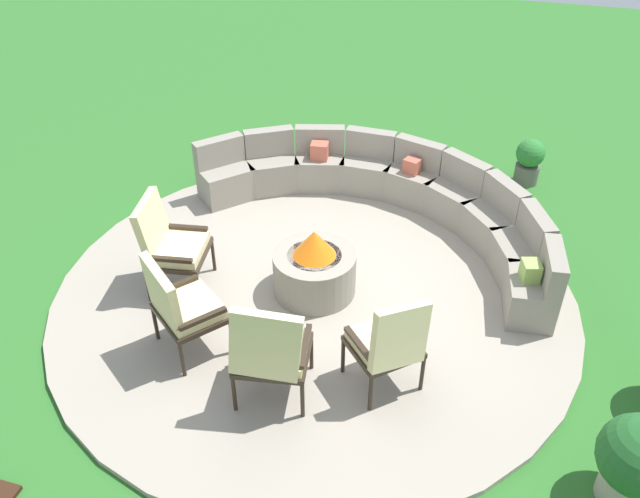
% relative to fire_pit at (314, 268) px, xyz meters
% --- Properties ---
extents(ground_plane, '(24.00, 24.00, 0.00)m').
position_rel_fire_pit_xyz_m(ground_plane, '(0.00, 0.00, -0.35)').
color(ground_plane, '#2D6B28').
extents(patio_circle, '(5.37, 5.37, 0.06)m').
position_rel_fire_pit_xyz_m(patio_circle, '(0.00, 0.00, -0.32)').
color(patio_circle, '#9E9384').
rests_on(patio_circle, ground_plane).
extents(fire_pit, '(0.85, 0.85, 0.74)m').
position_rel_fire_pit_xyz_m(fire_pit, '(0.00, 0.00, 0.00)').
color(fire_pit, gray).
rests_on(fire_pit, patio_circle).
extents(curved_stone_bench, '(4.34, 2.46, 0.77)m').
position_rel_fire_pit_xyz_m(curved_stone_bench, '(0.50, 1.55, 0.01)').
color(curved_stone_bench, gray).
rests_on(curved_stone_bench, patio_circle).
extents(lounge_chair_front_left, '(0.68, 0.70, 1.02)m').
position_rel_fire_pit_xyz_m(lounge_chair_front_left, '(-1.43, -0.31, 0.25)').
color(lounge_chair_front_left, '#2D2319').
rests_on(lounge_chair_front_left, patio_circle).
extents(lounge_chair_front_right, '(0.81, 0.81, 1.04)m').
position_rel_fire_pit_xyz_m(lounge_chair_front_right, '(-0.90, -1.16, 0.26)').
color(lounge_chair_front_right, '#2D2319').
rests_on(lounge_chair_front_right, patio_circle).
extents(lounge_chair_back_left, '(0.70, 0.68, 1.10)m').
position_rel_fire_pit_xyz_m(lounge_chair_back_left, '(0.07, -1.47, 0.27)').
color(lounge_chair_back_left, '#2D2319').
rests_on(lounge_chair_back_left, patio_circle).
extents(lounge_chair_back_right, '(0.76, 0.79, 1.02)m').
position_rel_fire_pit_xyz_m(lounge_chair_back_right, '(0.98, -1.09, 0.25)').
color(lounge_chair_back_right, '#2D2319').
rests_on(lounge_chair_back_right, patio_circle).
extents(potted_plant_0, '(0.61, 0.61, 0.79)m').
position_rel_fire_pit_xyz_m(potted_plant_0, '(2.90, -1.61, 0.08)').
color(potted_plant_0, '#A89E8E').
rests_on(potted_plant_0, ground_plane).
extents(potted_plant_2, '(0.37, 0.37, 0.62)m').
position_rel_fire_pit_xyz_m(potted_plant_2, '(2.03, 3.02, -0.01)').
color(potted_plant_2, '#605B56').
rests_on(potted_plant_2, ground_plane).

